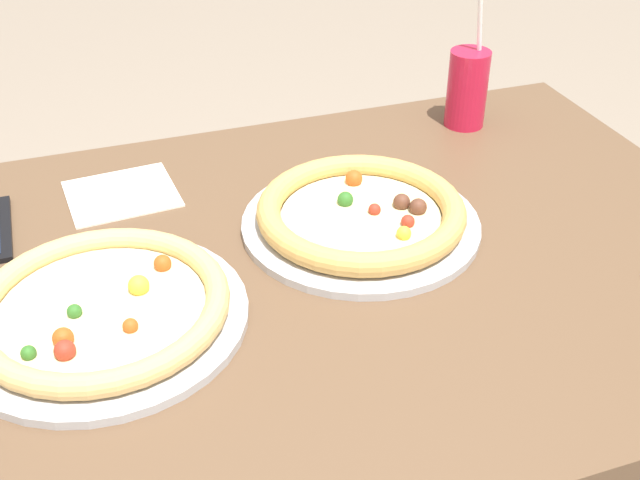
# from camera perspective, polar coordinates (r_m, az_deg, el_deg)

# --- Properties ---
(dining_table) EXTENTS (1.30, 0.86, 0.75)m
(dining_table) POSITION_cam_1_polar(r_m,az_deg,el_deg) (1.13, -1.55, -6.22)
(dining_table) COLOR brown
(dining_table) RESTS_ON ground
(pizza_near) EXTENTS (0.35, 0.35, 0.04)m
(pizza_near) POSITION_cam_1_polar(r_m,az_deg,el_deg) (0.99, -15.40, -4.80)
(pizza_near) COLOR #B7B7BC
(pizza_near) RESTS_ON dining_table
(pizza_far) EXTENTS (0.34, 0.34, 0.05)m
(pizza_far) POSITION_cam_1_polar(r_m,az_deg,el_deg) (1.13, 2.99, 1.81)
(pizza_far) COLOR #B7B7BC
(pizza_far) RESTS_ON dining_table
(drink_cup_colored) EXTENTS (0.07, 0.07, 0.24)m
(drink_cup_colored) POSITION_cam_1_polar(r_m,az_deg,el_deg) (1.43, 10.55, 10.69)
(drink_cup_colored) COLOR red
(drink_cup_colored) RESTS_ON dining_table
(paper_napkin) EXTENTS (0.17, 0.16, 0.00)m
(paper_napkin) POSITION_cam_1_polar(r_m,az_deg,el_deg) (1.25, -14.08, 3.23)
(paper_napkin) COLOR white
(paper_napkin) RESTS_ON dining_table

